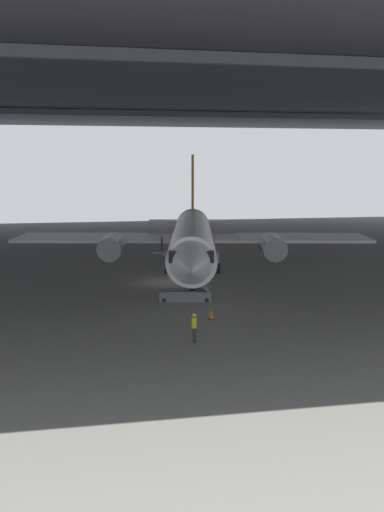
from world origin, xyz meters
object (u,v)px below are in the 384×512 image
boarding_stairs (185,290)px  crew_worker_by_stairs (185,280)px  airplane_main (192,239)px  crew_worker_near_nose (194,326)px  traffic_cone_orange (211,315)px

boarding_stairs → crew_worker_by_stairs: size_ratio=2.71×
airplane_main → crew_worker_near_nose: (-3.83, -19.09, -2.32)m
airplane_main → traffic_cone_orange: bearing=-97.1°
airplane_main → crew_worker_by_stairs: 6.69m
airplane_main → boarding_stairs: airplane_main is taller
airplane_main → crew_worker_near_nose: bearing=-101.4°
crew_worker_near_nose → crew_worker_by_stairs: bearing=81.0°
crew_worker_near_nose → airplane_main: bearing=78.6°
boarding_stairs → traffic_cone_orange: size_ratio=7.36×
boarding_stairs → crew_worker_by_stairs: boarding_stairs is taller
crew_worker_near_nose → boarding_stairs: bearing=81.8°
boarding_stairs → traffic_cone_orange: (0.56, -5.67, -0.42)m
airplane_main → crew_worker_near_nose: airplane_main is taller
traffic_cone_orange → airplane_main: bearing=82.9°
crew_worker_by_stairs → traffic_cone_orange: 8.39m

